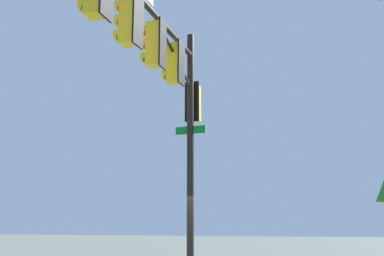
{
  "coord_description": "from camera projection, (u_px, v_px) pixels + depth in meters",
  "views": [
    {
      "loc": [
        11.69,
        3.75,
        1.7
      ],
      "look_at": [
        -0.11,
        0.01,
        4.47
      ],
      "focal_mm": 40.83,
      "sensor_mm": 36.0,
      "label": 1
    }
  ],
  "objects": [
    {
      "name": "signal_pole_assembly",
      "position": [
        163.0,
        76.0,
        10.91
      ],
      "size": [
        6.67,
        0.94,
        7.33
      ],
      "color": "black",
      "rests_on": "ground_plane"
    }
  ]
}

